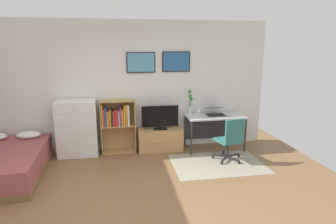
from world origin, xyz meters
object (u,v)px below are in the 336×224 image
Objects in this scene: computer_mouse at (228,115)px; bookshelf at (117,121)px; tv_stand at (160,139)px; television at (160,118)px; bamboo_vase at (190,104)px; laptop at (215,112)px; desk at (213,120)px; dresser at (77,128)px; wine_glass at (199,111)px; bed at (1,164)px; office_chair at (231,139)px.

bookshelf is at bearing 174.81° from computer_mouse.
tv_stand is 1.21× the size of television.
television is 0.73m from bamboo_vase.
television reaches higher than laptop.
laptop is at bearing -5.41° from desk.
dresser is 1.48× the size of television.
tv_stand is at bearing 167.52° from wine_glass.
bookshelf is (0.79, 0.06, 0.10)m from dresser.
desk is (1.16, -0.03, 0.37)m from tv_stand.
bed is at bearing -165.86° from bamboo_vase.
office_chair is 1.22m from bamboo_vase.
desk is 0.20m from laptop.
wine_glass is (-0.45, 0.67, 0.42)m from office_chair.
laptop is at bearing 8.26° from bed.
office_chair is (4.10, -0.06, 0.23)m from bed.
bed is at bearing -165.18° from television.
bed is at bearing -169.46° from desk.
bamboo_vase reaches higher than laptop.
television reaches higher than computer_mouse.
bamboo_vase reaches higher than office_chair.
wine_glass is (0.79, -0.15, 0.16)m from television.
office_chair is (2.13, -0.89, -0.21)m from bookshelf.
bookshelf reaches higher than wine_glass.
bed is 3.00m from television.
television is at bearing 12.61° from bed.
laptop is (2.07, -0.08, 0.14)m from bookshelf.
computer_mouse is (1.44, -0.14, 0.04)m from television.
bookshelf is 0.89m from television.
television is 1.85× the size of laptop.
desk is at bearing -2.16° from bookshelf.
wine_glass is (-0.65, -0.01, 0.12)m from computer_mouse.
dresser is at bearing 176.31° from wine_glass.
bed is at bearing -170.57° from wine_glass.
desk is at bearing 154.03° from computer_mouse.
dresser reaches higher than laptop.
wine_glass is at bearing -3.69° from dresser.
bamboo_vase is at bearing 9.38° from tv_stand.
bamboo_vase is (3.53, 0.89, 0.74)m from bed.
bookshelf is 2.05m from desk.
dresser is 2.74× the size of laptop.
computer_mouse is 0.58× the size of wine_glass.
tv_stand is at bearing -2.96° from bookshelf.
office_chair reaches higher than computer_mouse.
office_chair is 0.91m from wine_glass.
television is at bearing 174.32° from computer_mouse.
dresser is at bearing 177.24° from computer_mouse.
bookshelf is 0.99m from tv_stand.
bamboo_vase is at bearing 160.07° from computer_mouse.
computer_mouse is (0.20, 0.67, 0.30)m from office_chair.
computer_mouse is at bearing -6.56° from tv_stand.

